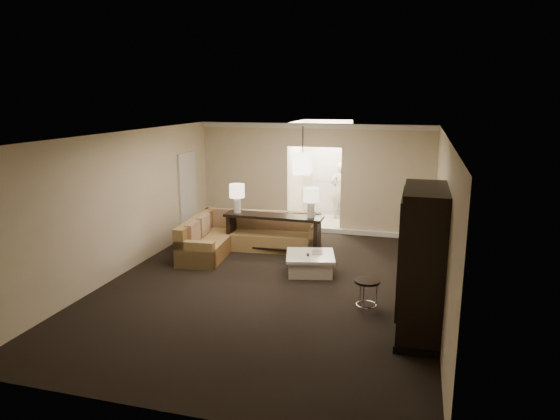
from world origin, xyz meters
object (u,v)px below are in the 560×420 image
(coffee_table, at_px, (310,263))
(person, at_px, (340,187))
(armoire, at_px, (421,265))
(drink_table, at_px, (367,289))
(console_table, at_px, (273,230))
(sectional_sofa, at_px, (242,237))

(coffee_table, height_order, person, person)
(armoire, distance_m, drink_table, 1.22)
(console_table, bearing_deg, sectional_sofa, -169.10)
(coffee_table, bearing_deg, drink_table, -49.85)
(coffee_table, relative_size, console_table, 0.51)
(sectional_sofa, xyz_separation_m, person, (1.66, 3.73, 0.57))
(drink_table, bearing_deg, person, 102.84)
(drink_table, relative_size, person, 0.29)
(sectional_sofa, height_order, coffee_table, sectional_sofa)
(sectional_sofa, xyz_separation_m, coffee_table, (1.81, -0.99, -0.14))
(person, bearing_deg, drink_table, 80.95)
(sectional_sofa, distance_m, person, 4.12)
(coffee_table, relative_size, drink_table, 2.18)
(sectional_sofa, relative_size, drink_table, 5.50)
(person, bearing_deg, sectional_sofa, 44.07)
(coffee_table, bearing_deg, sectional_sofa, 151.38)
(person, bearing_deg, console_table, 53.31)
(coffee_table, bearing_deg, armoire, -45.13)
(armoire, bearing_deg, drink_table, 144.12)
(sectional_sofa, relative_size, coffee_table, 2.52)
(console_table, relative_size, person, 1.23)
(coffee_table, bearing_deg, person, 91.73)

